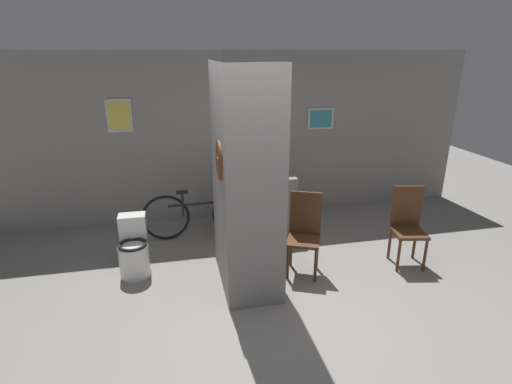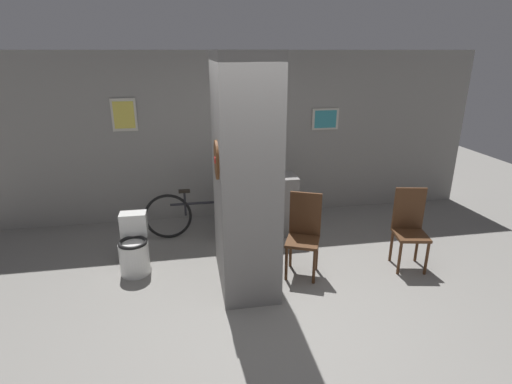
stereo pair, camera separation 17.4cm
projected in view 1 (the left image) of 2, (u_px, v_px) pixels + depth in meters
The scene contains 10 objects.
ground_plane at pixel (268, 306), 4.29m from camera, with size 14.00×14.00×0.00m, color gray.
wall_back at pixel (229, 137), 6.27m from camera, with size 8.00×0.09×2.60m.
pillar_center at pixel (246, 175), 4.37m from camera, with size 0.65×1.19×2.60m.
counter_shelf at pixel (255, 206), 5.83m from camera, with size 1.16×0.44×0.89m.
toilet at pixel (134, 251), 4.82m from camera, with size 0.36×0.52×0.70m.
chair_near_pillar at pixel (304, 231), 4.81m from camera, with size 0.50×0.50×1.00m.
chair_by_doorway at pixel (408, 223), 5.02m from camera, with size 0.45×0.45×1.00m.
bicycle at pixel (201, 214), 5.79m from camera, with size 1.68×0.42×0.73m.
bottle_tall at pixel (255, 168), 5.73m from camera, with size 0.07×0.07×0.28m.
bottle_short at pixel (264, 170), 5.69m from camera, with size 0.08×0.08×0.24m.
Camera 1 is at (-0.90, -3.52, 2.60)m, focal length 28.00 mm.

